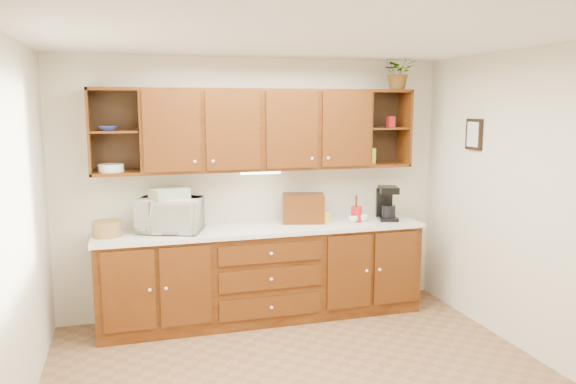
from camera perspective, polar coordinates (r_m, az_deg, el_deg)
ceiling at (r=4.07m, az=2.26°, el=15.43°), size 4.00×4.00×0.00m
back_wall at (r=5.79m, az=-3.29°, el=0.56°), size 4.00×0.00×4.00m
left_wall at (r=3.99m, az=-26.32°, el=-4.12°), size 0.00×3.50×3.50m
right_wall at (r=5.11m, az=23.96°, el=-1.30°), size 0.00×3.50×3.50m
base_cabinets at (r=5.69m, az=-2.53°, el=-8.36°), size 3.20×0.60×0.90m
countertop at (r=5.56m, az=-2.54°, el=-3.76°), size 3.24×0.64×0.04m
upper_cabinets at (r=5.58m, az=-2.88°, el=6.37°), size 3.20×0.33×0.80m
undercabinet_light at (r=5.56m, az=-2.81°, el=1.99°), size 0.40×0.05×0.02m
framed_picture at (r=5.75m, az=18.38°, el=5.58°), size 0.03×0.24×0.30m
wicker_basket at (r=5.41m, az=-17.92°, el=-3.58°), size 0.30×0.30×0.14m
microwave at (r=5.43m, az=-11.90°, el=-2.31°), size 0.68×0.56×0.32m
towel_stack at (r=5.40m, az=-11.97°, el=-0.12°), size 0.39×0.34×0.10m
wine_bottle at (r=5.52m, az=-10.46°, el=-2.24°), size 0.10×0.10×0.29m
woven_tray at (r=5.68m, az=-10.08°, el=-3.33°), size 0.32×0.09×0.31m
bread_box at (r=5.75m, az=1.57°, el=-1.65°), size 0.47×0.36×0.29m
mug_tree at (r=5.85m, az=6.93°, el=-2.57°), size 0.25×0.25×0.27m
canister_red at (r=5.83m, az=6.95°, el=-2.24°), size 0.12×0.12×0.16m
canister_white at (r=5.80m, az=2.72°, el=-2.20°), size 0.10×0.10×0.17m
canister_yellow at (r=5.76m, az=3.84°, el=-2.56°), size 0.12×0.12×0.11m
coffee_maker at (r=5.96m, az=10.03°, el=-1.18°), size 0.25×0.29×0.35m
bowl_stack at (r=5.40m, az=-17.80°, el=6.17°), size 0.19×0.19×0.04m
plate_stack at (r=5.45m, az=-17.54°, el=2.34°), size 0.25×0.25×0.07m
pantry_box_yellow at (r=5.97m, az=8.36°, el=3.63°), size 0.11×0.09×0.16m
pantry_box_red at (r=6.04m, az=10.40°, el=7.02°), size 0.08×0.07×0.11m
potted_plant at (r=6.06m, az=11.21°, el=11.87°), size 0.37×0.33×0.36m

